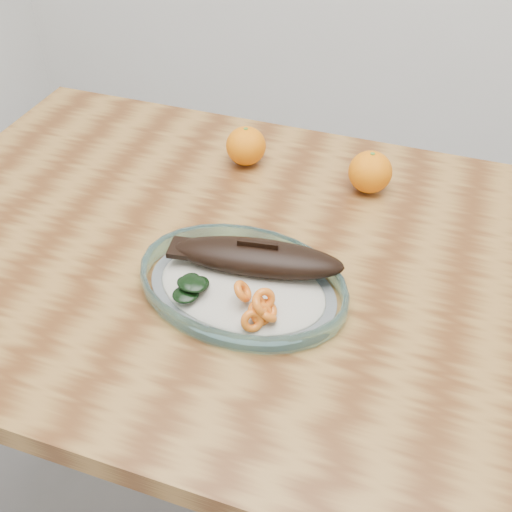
{
  "coord_description": "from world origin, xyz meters",
  "views": [
    {
      "loc": [
        0.26,
        -0.72,
        1.4
      ],
      "look_at": [
        0.02,
        -0.03,
        0.77
      ],
      "focal_mm": 45.0,
      "sensor_mm": 36.0,
      "label": 1
    }
  ],
  "objects_px": {
    "plated_meal": "(243,281)",
    "orange_left": "(246,146)",
    "orange_right": "(370,172)",
    "dining_table": "(252,298)"
  },
  "relations": [
    {
      "from": "dining_table",
      "to": "orange_right",
      "type": "bearing_deg",
      "value": 59.39
    },
    {
      "from": "plated_meal",
      "to": "orange_left",
      "type": "xyz_separation_m",
      "value": [
        -0.11,
        0.33,
        0.02
      ]
    },
    {
      "from": "dining_table",
      "to": "plated_meal",
      "type": "relative_size",
      "value": 1.97
    },
    {
      "from": "orange_left",
      "to": "orange_right",
      "type": "relative_size",
      "value": 0.97
    },
    {
      "from": "orange_left",
      "to": "dining_table",
      "type": "bearing_deg",
      "value": -68.14
    },
    {
      "from": "plated_meal",
      "to": "orange_right",
      "type": "distance_m",
      "value": 0.34
    },
    {
      "from": "orange_right",
      "to": "plated_meal",
      "type": "bearing_deg",
      "value": -110.71
    },
    {
      "from": "dining_table",
      "to": "orange_right",
      "type": "relative_size",
      "value": 15.85
    },
    {
      "from": "orange_left",
      "to": "orange_right",
      "type": "distance_m",
      "value": 0.23
    },
    {
      "from": "plated_meal",
      "to": "orange_left",
      "type": "height_order",
      "value": "plated_meal"
    }
  ]
}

